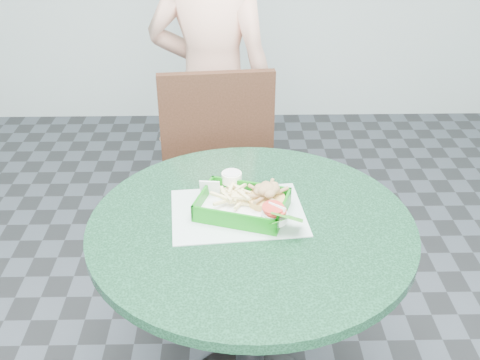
{
  "coord_description": "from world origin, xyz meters",
  "views": [
    {
      "loc": [
        -0.06,
        -1.31,
        1.67
      ],
      "look_at": [
        -0.03,
        0.1,
        0.85
      ],
      "focal_mm": 42.0,
      "sensor_mm": 36.0,
      "label": 1
    }
  ],
  "objects_px": {
    "cafe_table": "(251,274)",
    "sauce_ramekin": "(220,185)",
    "dining_chair": "(218,175)",
    "food_basket": "(242,214)",
    "diner_person": "(212,86)",
    "crab_sandwich": "(262,195)"
  },
  "relations": [
    {
      "from": "cafe_table",
      "to": "dining_chair",
      "type": "xyz_separation_m",
      "value": [
        -0.11,
        0.68,
        -0.05
      ]
    },
    {
      "from": "sauce_ramekin",
      "to": "dining_chair",
      "type": "bearing_deg",
      "value": 92.27
    },
    {
      "from": "dining_chair",
      "to": "diner_person",
      "type": "relative_size",
      "value": 0.59
    },
    {
      "from": "dining_chair",
      "to": "diner_person",
      "type": "xyz_separation_m",
      "value": [
        -0.02,
        0.35,
        0.25
      ]
    },
    {
      "from": "dining_chair",
      "to": "food_basket",
      "type": "height_order",
      "value": "dining_chair"
    },
    {
      "from": "cafe_table",
      "to": "food_basket",
      "type": "height_order",
      "value": "food_basket"
    },
    {
      "from": "dining_chair",
      "to": "diner_person",
      "type": "bearing_deg",
      "value": 88.45
    },
    {
      "from": "cafe_table",
      "to": "crab_sandwich",
      "type": "height_order",
      "value": "crab_sandwich"
    },
    {
      "from": "food_basket",
      "to": "dining_chair",
      "type": "bearing_deg",
      "value": 97.77
    },
    {
      "from": "cafe_table",
      "to": "diner_person",
      "type": "bearing_deg",
      "value": 97.47
    },
    {
      "from": "food_basket",
      "to": "crab_sandwich",
      "type": "distance_m",
      "value": 0.08
    },
    {
      "from": "cafe_table",
      "to": "sauce_ramekin",
      "type": "xyz_separation_m",
      "value": [
        -0.09,
        0.15,
        0.22
      ]
    },
    {
      "from": "sauce_ramekin",
      "to": "diner_person",
      "type": "bearing_deg",
      "value": 92.96
    },
    {
      "from": "crab_sandwich",
      "to": "sauce_ramekin",
      "type": "height_order",
      "value": "crab_sandwich"
    },
    {
      "from": "crab_sandwich",
      "to": "diner_person",
      "type": "bearing_deg",
      "value": 100.19
    },
    {
      "from": "cafe_table",
      "to": "food_basket",
      "type": "relative_size",
      "value": 3.75
    },
    {
      "from": "diner_person",
      "to": "sauce_ramekin",
      "type": "xyz_separation_m",
      "value": [
        0.05,
        -0.88,
        0.01
      ]
    },
    {
      "from": "cafe_table",
      "to": "crab_sandwich",
      "type": "bearing_deg",
      "value": 70.58
    },
    {
      "from": "diner_person",
      "to": "crab_sandwich",
      "type": "bearing_deg",
      "value": 112.82
    },
    {
      "from": "diner_person",
      "to": "sauce_ramekin",
      "type": "height_order",
      "value": "diner_person"
    },
    {
      "from": "diner_person",
      "to": "food_basket",
      "type": "xyz_separation_m",
      "value": [
        0.11,
        -0.98,
        -0.02
      ]
    },
    {
      "from": "food_basket",
      "to": "diner_person",
      "type": "bearing_deg",
      "value": 96.42
    }
  ]
}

